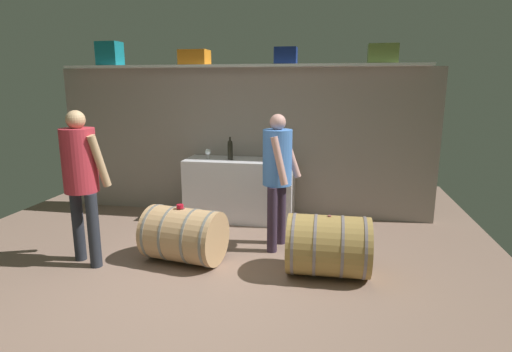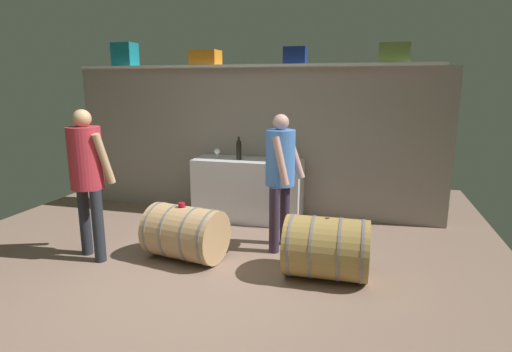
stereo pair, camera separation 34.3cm
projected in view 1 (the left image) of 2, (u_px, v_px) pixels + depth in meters
The scene contains 17 objects.
ground_plane at pixel (204, 264), 4.47m from camera, with size 6.68×8.24×0.02m, color #85695A.
back_wall_panel at pixel (241, 142), 6.05m from camera, with size 5.48×0.10×2.12m, color gray.
high_shelf_board at pixel (238, 66), 5.68m from camera, with size 5.04×0.40×0.03m, color white.
toolcase_teal at pixel (110, 54), 5.97m from camera, with size 0.32×0.25×0.34m, color #147988.
toolcase_orange at pixel (194, 58), 5.76m from camera, with size 0.39×0.29×0.21m, color orange.
toolcase_navy at pixel (286, 56), 5.53m from camera, with size 0.29×0.22×0.22m, color navy.
toolcase_olive at pixel (383, 54), 5.31m from camera, with size 0.37×0.22×0.24m, color olive.
work_cabinet at pixel (240, 190), 5.85m from camera, with size 1.51×0.57×0.87m, color white.
wine_bottle_green at pixel (271, 148), 5.74m from camera, with size 0.07×0.07×0.34m.
wine_bottle_dark at pixel (230, 149), 5.72m from camera, with size 0.07×0.07×0.32m.
wine_glass at pixel (208, 152), 5.76m from camera, with size 0.08×0.08×0.15m.
red_funnel at pixel (270, 159), 5.49m from camera, with size 0.11×0.11×0.11m, color red.
wine_barrel_near at pixel (184, 235), 4.48m from camera, with size 0.91×0.72×0.60m.
wine_barrel_far at pixel (328, 246), 4.15m from camera, with size 0.82×0.63×0.63m.
tasting_cup at pixel (180, 206), 4.41m from camera, with size 0.07×0.07×0.04m, color red.
winemaker_pouring at pixel (81, 172), 4.28m from camera, with size 0.54×0.48×1.64m.
visitor_tasting at pixel (278, 168), 4.71m from camera, with size 0.44×0.50×1.57m.
Camera 1 is at (1.31, -3.35, 1.89)m, focal length 29.05 mm.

